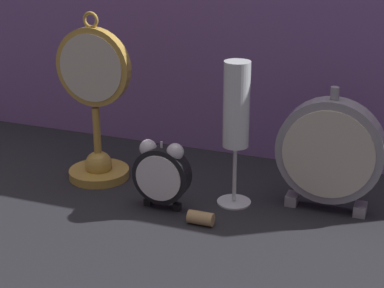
# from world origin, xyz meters

# --- Properties ---
(ground_plane) EXTENTS (4.00, 4.00, 0.00)m
(ground_plane) POSITION_xyz_m (0.00, 0.00, 0.00)
(ground_plane) COLOR #232328
(fabric_backdrop_drape) EXTENTS (1.25, 0.01, 0.60)m
(fabric_backdrop_drape) POSITION_xyz_m (0.00, 0.33, 0.30)
(fabric_backdrop_drape) COLOR #8460A8
(fabric_backdrop_drape) RESTS_ON ground_plane
(pocket_watch_on_stand) EXTENTS (0.14, 0.11, 0.31)m
(pocket_watch_on_stand) POSITION_xyz_m (-0.20, 0.11, 0.13)
(pocket_watch_on_stand) COLOR gold
(pocket_watch_on_stand) RESTS_ON ground_plane
(alarm_clock_twin_bell) EXTENTS (0.10, 0.03, 0.12)m
(alarm_clock_twin_bell) POSITION_xyz_m (-0.04, 0.04, 0.07)
(alarm_clock_twin_bell) COLOR black
(alarm_clock_twin_bell) RESTS_ON ground_plane
(mantel_clock_silver) EXTENTS (0.18, 0.04, 0.21)m
(mantel_clock_silver) POSITION_xyz_m (0.22, 0.13, 0.10)
(mantel_clock_silver) COLOR gray
(mantel_clock_silver) RESTS_ON ground_plane
(champagne_flute) EXTENTS (0.06, 0.06, 0.25)m
(champagne_flute) POSITION_xyz_m (0.07, 0.10, 0.16)
(champagne_flute) COLOR silver
(champagne_flute) RESTS_ON ground_plane
(wine_cork) EXTENTS (0.04, 0.02, 0.02)m
(wine_cork) POSITION_xyz_m (0.04, 0.01, 0.01)
(wine_cork) COLOR tan
(wine_cork) RESTS_ON ground_plane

